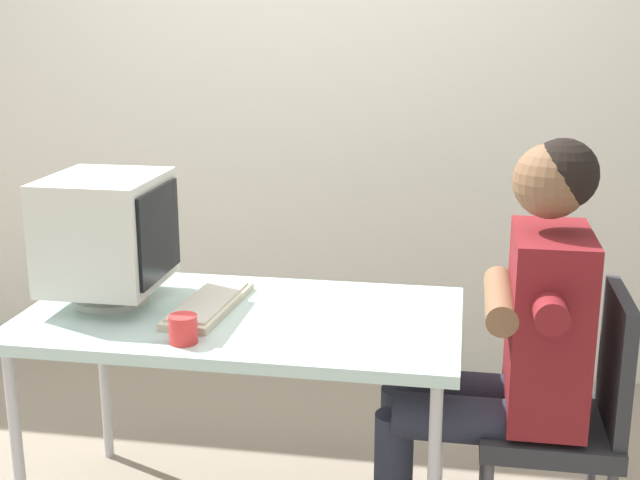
% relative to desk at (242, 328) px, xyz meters
% --- Properties ---
extents(wall_back, '(8.00, 0.10, 3.00)m').
position_rel_desk_xyz_m(wall_back, '(0.30, 1.40, 0.81)').
color(wall_back, silver).
rests_on(wall_back, ground_plane).
extents(desk, '(1.37, 0.75, 0.74)m').
position_rel_desk_xyz_m(desk, '(0.00, 0.00, 0.00)').
color(desk, '#B7B7BC').
rests_on(desk, ground_plane).
extents(crt_monitor, '(0.36, 0.40, 0.42)m').
position_rel_desk_xyz_m(crt_monitor, '(-0.45, 0.03, 0.29)').
color(crt_monitor, silver).
rests_on(crt_monitor, desk).
extents(keyboard, '(0.19, 0.46, 0.03)m').
position_rel_desk_xyz_m(keyboard, '(-0.11, 0.02, 0.07)').
color(keyboard, beige).
rests_on(keyboard, desk).
extents(office_chair, '(0.40, 0.40, 0.88)m').
position_rel_desk_xyz_m(office_chair, '(1.02, -0.04, -0.18)').
color(office_chair, '#4C4C51').
rests_on(office_chair, ground_plane).
extents(person_seated, '(0.73, 0.59, 1.32)m').
position_rel_desk_xyz_m(person_seated, '(0.83, -0.04, 0.04)').
color(person_seated, maroon).
rests_on(person_seated, ground_plane).
extents(desk_mug, '(0.08, 0.09, 0.08)m').
position_rel_desk_xyz_m(desk_mug, '(-0.10, -0.27, 0.09)').
color(desk_mug, red).
rests_on(desk_mug, desk).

